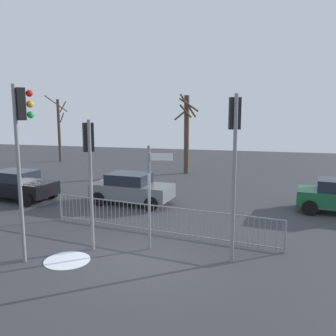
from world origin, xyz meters
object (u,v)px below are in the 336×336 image
(traffic_light_foreground_left, at_px, (89,155))
(bare_tree_centre, at_px, (187,132))
(traffic_light_mid_left, at_px, (234,141))
(car_black_trailing, at_px, (17,185))
(direction_sign_post, at_px, (151,193))
(car_grey_near, at_px, (131,188))
(bare_tree_left, at_px, (59,128))
(traffic_light_rear_right, at_px, (21,134))

(traffic_light_foreground_left, bearing_deg, bare_tree_centre, 52.94)
(traffic_light_mid_left, relative_size, traffic_light_foreground_left, 1.18)
(bare_tree_centre, bearing_deg, car_black_trailing, -124.71)
(direction_sign_post, xyz_separation_m, car_grey_near, (-2.59, 5.23, -1.11))
(traffic_light_mid_left, bearing_deg, direction_sign_post, 160.19)
(direction_sign_post, xyz_separation_m, bare_tree_left, (-13.53, 17.25, 1.02))
(car_grey_near, bearing_deg, direction_sign_post, -57.74)
(car_grey_near, relative_size, bare_tree_centre, 0.72)
(car_grey_near, bearing_deg, traffic_light_foreground_left, -77.11)
(car_black_trailing, height_order, bare_tree_centre, bare_tree_centre)
(traffic_light_mid_left, bearing_deg, car_black_trailing, 141.15)
(direction_sign_post, relative_size, car_black_trailing, 0.84)
(traffic_light_foreground_left, height_order, bare_tree_left, bare_tree_left)
(car_grey_near, xyz_separation_m, car_black_trailing, (-5.73, -0.71, 0.00))
(car_grey_near, distance_m, car_black_trailing, 5.78)
(bare_tree_centre, bearing_deg, traffic_light_rear_right, -95.64)
(direction_sign_post, bearing_deg, bare_tree_centre, 89.98)
(traffic_light_rear_right, bearing_deg, bare_tree_centre, 126.21)
(traffic_light_rear_right, relative_size, bare_tree_centre, 0.94)
(bare_tree_left, bearing_deg, car_grey_near, -47.70)
(traffic_light_rear_right, distance_m, bare_tree_left, 21.61)
(traffic_light_foreground_left, distance_m, bare_tree_left, 21.11)
(traffic_light_foreground_left, distance_m, car_black_trailing, 8.39)
(bare_tree_left, bearing_deg, car_black_trailing, -67.77)
(direction_sign_post, height_order, car_grey_near, direction_sign_post)
(traffic_light_mid_left, distance_m, traffic_light_rear_right, 6.04)
(traffic_light_foreground_left, bearing_deg, bare_tree_left, 87.08)
(car_grey_near, distance_m, bare_tree_left, 16.39)
(direction_sign_post, bearing_deg, car_grey_near, 109.34)
(traffic_light_foreground_left, bearing_deg, direction_sign_post, -25.25)
(traffic_light_foreground_left, relative_size, car_black_trailing, 1.04)
(traffic_light_mid_left, relative_size, car_black_trailing, 1.23)
(car_grey_near, bearing_deg, bare_tree_centre, 90.29)
(traffic_light_foreground_left, bearing_deg, car_grey_near, 60.64)
(car_grey_near, distance_m, bare_tree_centre, 9.12)
(car_grey_near, height_order, bare_tree_centre, bare_tree_centre)
(direction_sign_post, height_order, bare_tree_centre, bare_tree_centre)
(traffic_light_foreground_left, bearing_deg, traffic_light_mid_left, -34.05)
(direction_sign_post, distance_m, car_grey_near, 5.94)
(traffic_light_mid_left, distance_m, direction_sign_post, 3.08)
(car_black_trailing, xyz_separation_m, bare_tree_centre, (6.61, 9.53, 2.16))
(traffic_light_foreground_left, height_order, car_black_trailing, traffic_light_foreground_left)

